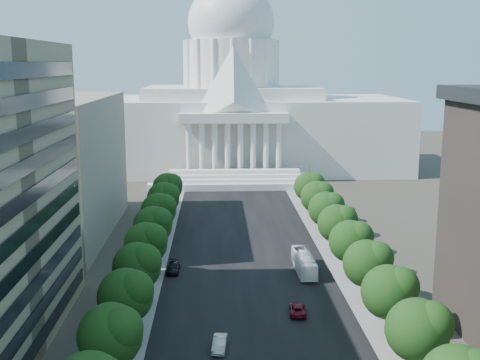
{
  "coord_description": "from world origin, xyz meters",
  "views": [
    {
      "loc": [
        -5.57,
        -29.29,
        37.08
      ],
      "look_at": [
        -1.01,
        84.16,
        15.0
      ],
      "focal_mm": 45.0,
      "sensor_mm": 36.0,
      "label": 1
    }
  ],
  "objects": [
    {
      "name": "road_asphalt",
      "position": [
        0.0,
        90.0,
        0.0
      ],
      "size": [
        30.0,
        260.0,
        0.01
      ],
      "primitive_type": "cube",
      "color": "black",
      "rests_on": "ground"
    },
    {
      "name": "sidewalk_left",
      "position": [
        -19.0,
        90.0,
        0.0
      ],
      "size": [
        8.0,
        260.0,
        0.02
      ],
      "primitive_type": "cube",
      "color": "gray",
      "rests_on": "ground"
    },
    {
      "name": "sidewalk_right",
      "position": [
        19.0,
        90.0,
        0.0
      ],
      "size": [
        8.0,
        260.0,
        0.02
      ],
      "primitive_type": "cube",
      "color": "gray",
      "rests_on": "ground"
    },
    {
      "name": "capitol",
      "position": [
        0.0,
        184.89,
        20.01
      ],
      "size": [
        120.0,
        56.0,
        73.0
      ],
      "color": "white",
      "rests_on": "ground"
    },
    {
      "name": "office_block_left_far",
      "position": [
        -48.0,
        100.0,
        15.0
      ],
      "size": [
        38.0,
        52.0,
        30.0
      ],
      "primitive_type": "cube",
      "color": "gray",
      "rests_on": "ground"
    },
    {
      "name": "tree_l_c",
      "position": [
        -17.66,
        35.81,
        6.45
      ],
      "size": [
        7.79,
        7.6,
        9.97
      ],
      "color": "#33261C",
      "rests_on": "ground"
    },
    {
      "name": "tree_l_d",
      "position": [
        -17.66,
        47.81,
        6.45
      ],
      "size": [
        7.79,
        7.6,
        9.97
      ],
      "color": "#33261C",
      "rests_on": "ground"
    },
    {
      "name": "tree_l_e",
      "position": [
        -17.66,
        59.81,
        6.45
      ],
      "size": [
        7.79,
        7.6,
        9.97
      ],
      "color": "#33261C",
      "rests_on": "ground"
    },
    {
      "name": "tree_l_f",
      "position": [
        -17.66,
        71.81,
        6.45
      ],
      "size": [
        7.79,
        7.6,
        9.97
      ],
      "color": "#33261C",
      "rests_on": "ground"
    },
    {
      "name": "tree_l_g",
      "position": [
        -17.66,
        83.81,
        6.45
      ],
      "size": [
        7.79,
        7.6,
        9.97
      ],
      "color": "#33261C",
      "rests_on": "ground"
    },
    {
      "name": "tree_l_h",
      "position": [
        -17.66,
        95.81,
        6.45
      ],
      "size": [
        7.79,
        7.6,
        9.97
      ],
      "color": "#33261C",
      "rests_on": "ground"
    },
    {
      "name": "tree_l_i",
      "position": [
        -17.66,
        107.81,
        6.45
      ],
      "size": [
        7.79,
        7.6,
        9.97
      ],
      "color": "#33261C",
      "rests_on": "ground"
    },
    {
      "name": "tree_l_j",
      "position": [
        -17.66,
        119.81,
        6.45
      ],
      "size": [
        7.79,
        7.6,
        9.97
      ],
      "color": "#33261C",
      "rests_on": "ground"
    },
    {
      "name": "tree_r_c",
      "position": [
        18.34,
        35.81,
        6.45
      ],
      "size": [
        7.79,
        7.6,
        9.97
      ],
      "color": "#33261C",
      "rests_on": "ground"
    },
    {
      "name": "tree_r_d",
      "position": [
        18.34,
        47.81,
        6.45
      ],
      "size": [
        7.79,
        7.6,
        9.97
      ],
      "color": "#33261C",
      "rests_on": "ground"
    },
    {
      "name": "tree_r_e",
      "position": [
        18.34,
        59.81,
        6.45
      ],
      "size": [
        7.79,
        7.6,
        9.97
      ],
      "color": "#33261C",
      "rests_on": "ground"
    },
    {
      "name": "tree_r_f",
      "position": [
        18.34,
        71.81,
        6.45
      ],
      "size": [
        7.79,
        7.6,
        9.97
      ],
      "color": "#33261C",
      "rests_on": "ground"
    },
    {
      "name": "tree_r_g",
      "position": [
        18.34,
        83.81,
        6.45
      ],
      "size": [
        7.79,
        7.6,
        9.97
      ],
      "color": "#33261C",
      "rests_on": "ground"
    },
    {
      "name": "tree_r_h",
      "position": [
        18.34,
        95.81,
        6.45
      ],
      "size": [
        7.79,
        7.6,
        9.97
      ],
      "color": "#33261C",
      "rests_on": "ground"
    },
    {
      "name": "tree_r_i",
      "position": [
        18.34,
        107.81,
        6.45
      ],
      "size": [
        7.79,
        7.6,
        9.97
      ],
      "color": "#33261C",
      "rests_on": "ground"
    },
    {
      "name": "tree_r_j",
      "position": [
        18.34,
        119.81,
        6.45
      ],
      "size": [
        7.79,
        7.6,
        9.97
      ],
      "color": "#33261C",
      "rests_on": "ground"
    },
    {
      "name": "streetlight_b",
      "position": [
        19.9,
        35.0,
        5.82
      ],
      "size": [
        2.61,
        0.44,
        9.0
      ],
      "color": "gray",
      "rests_on": "ground"
    },
    {
      "name": "streetlight_c",
      "position": [
        19.9,
        60.0,
        5.82
      ],
      "size": [
        2.61,
        0.44,
        9.0
      ],
      "color": "gray",
      "rests_on": "ground"
    },
    {
      "name": "streetlight_d",
      "position": [
        19.9,
        85.0,
        5.82
      ],
      "size": [
        2.61,
        0.44,
        9.0
      ],
      "color": "gray",
      "rests_on": "ground"
    },
    {
      "name": "streetlight_e",
      "position": [
        19.9,
        110.0,
        5.82
      ],
      "size": [
        2.61,
        0.44,
        9.0
      ],
      "color": "gray",
      "rests_on": "ground"
    },
    {
      "name": "streetlight_f",
      "position": [
        19.9,
        135.0,
        5.82
      ],
      "size": [
        2.61,
        0.44,
        9.0
      ],
      "color": "gray",
      "rests_on": "ground"
    },
    {
      "name": "car_silver",
      "position": [
        -5.3,
        44.23,
        0.82
      ],
      "size": [
        2.24,
        5.12,
        1.64
      ],
      "primitive_type": "imported",
      "rotation": [
        0.0,
        0.0,
        -0.1
      ],
      "color": "#AFB1B7",
      "rests_on": "ground"
    },
    {
      "name": "car_red",
      "position": [
        6.53,
        55.2,
        0.73
      ],
      "size": [
        2.89,
        5.46,
        1.46
      ],
      "primitive_type": "imported",
      "rotation": [
        0.0,
        0.0,
        3.05
      ],
      "color": "maroon",
      "rests_on": "ground"
    },
    {
      "name": "car_dark_b",
      "position": [
        -13.5,
        74.41,
        0.82
      ],
      "size": [
        2.41,
        5.67,
        1.63
      ],
      "primitive_type": "imported",
      "rotation": [
        0.0,
        0.0,
        -0.02
      ],
      "color": "black",
      "rests_on": "ground"
    },
    {
      "name": "city_bus",
      "position": [
        10.12,
        73.63,
        1.76
      ],
      "size": [
        3.12,
        12.71,
        3.53
      ],
      "primitive_type": "imported",
      "rotation": [
        0.0,
        0.0,
        0.01
      ],
      "color": "white",
      "rests_on": "ground"
    }
  ]
}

